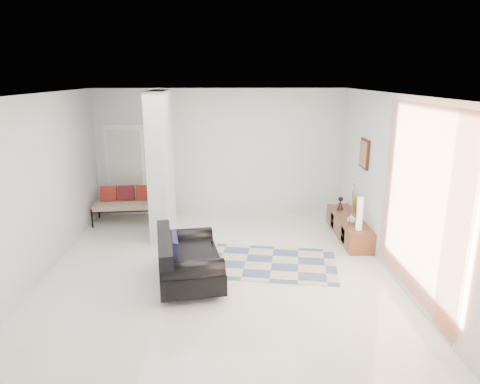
{
  "coord_description": "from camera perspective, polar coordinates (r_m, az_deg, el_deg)",
  "views": [
    {
      "loc": [
        0.17,
        -6.42,
        3.06
      ],
      "look_at": [
        0.37,
        0.6,
        1.14
      ],
      "focal_mm": 32.0,
      "sensor_mm": 36.0,
      "label": 1
    }
  ],
  "objects": [
    {
      "name": "floor",
      "position": [
        7.11,
        -2.92,
        -10.24
      ],
      "size": [
        6.0,
        6.0,
        0.0
      ],
      "primitive_type": "plane",
      "color": "silver",
      "rests_on": "ground"
    },
    {
      "name": "ceiling",
      "position": [
        6.42,
        -3.27,
        12.92
      ],
      "size": [
        6.0,
        6.0,
        0.0
      ],
      "primitive_type": "plane",
      "rotation": [
        3.14,
        0.0,
        0.0
      ],
      "color": "white",
      "rests_on": "wall_back"
    },
    {
      "name": "wall_back",
      "position": [
        9.56,
        -2.68,
        5.26
      ],
      "size": [
        6.0,
        0.0,
        6.0
      ],
      "primitive_type": "plane",
      "rotation": [
        1.57,
        0.0,
        0.0
      ],
      "color": "white",
      "rests_on": "ground"
    },
    {
      "name": "wall_front",
      "position": [
        3.8,
        -4.12,
        -10.69
      ],
      "size": [
        6.0,
        0.0,
        6.0
      ],
      "primitive_type": "plane",
      "rotation": [
        -1.57,
        0.0,
        0.0
      ],
      "color": "white",
      "rests_on": "ground"
    },
    {
      "name": "wall_left",
      "position": [
        7.24,
        -25.39,
        0.51
      ],
      "size": [
        0.0,
        6.0,
        6.0
      ],
      "primitive_type": "plane",
      "rotation": [
        1.57,
        0.0,
        1.57
      ],
      "color": "white",
      "rests_on": "ground"
    },
    {
      "name": "wall_right",
      "position": [
        7.11,
        19.65,
        0.86
      ],
      "size": [
        0.0,
        6.0,
        6.0
      ],
      "primitive_type": "plane",
      "rotation": [
        1.57,
        0.0,
        -1.57
      ],
      "color": "white",
      "rests_on": "ground"
    },
    {
      "name": "partition_column",
      "position": [
        8.28,
        -10.47,
        3.46
      ],
      "size": [
        0.35,
        1.2,
        2.8
      ],
      "primitive_type": "cube",
      "color": "silver",
      "rests_on": "floor"
    },
    {
      "name": "hallway_door",
      "position": [
        9.86,
        -14.96,
        2.81
      ],
      "size": [
        0.85,
        0.06,
        2.04
      ],
      "primitive_type": "cube",
      "color": "white",
      "rests_on": "floor"
    },
    {
      "name": "curtain",
      "position": [
        6.05,
        22.83,
        -1.41
      ],
      "size": [
        0.0,
        2.55,
        2.55
      ],
      "primitive_type": "plane",
      "rotation": [
        1.57,
        0.0,
        1.57
      ],
      "color": "#D76738",
      "rests_on": "wall_right"
    },
    {
      "name": "wall_art",
      "position": [
        8.32,
        16.26,
        4.91
      ],
      "size": [
        0.04,
        0.45,
        0.55
      ],
      "primitive_type": "cube",
      "color": "#321F0D",
      "rests_on": "wall_right"
    },
    {
      "name": "media_console",
      "position": [
        8.63,
        14.28,
        -4.54
      ],
      "size": [
        0.45,
        1.85,
        0.8
      ],
      "color": "brown",
      "rests_on": "floor"
    },
    {
      "name": "loveseat",
      "position": [
        6.62,
        -7.32,
        -8.98
      ],
      "size": [
        1.16,
        1.69,
        0.76
      ],
      "rotation": [
        0.0,
        0.0,
        0.17
      ],
      "color": "silver",
      "rests_on": "floor"
    },
    {
      "name": "daybed",
      "position": [
        9.51,
        -14.27,
        -1.32
      ],
      "size": [
        1.67,
        0.81,
        0.77
      ],
      "rotation": [
        0.0,
        0.0,
        0.08
      ],
      "color": "black",
      "rests_on": "floor"
    },
    {
      "name": "area_rug",
      "position": [
        7.32,
        4.26,
        -9.42
      ],
      "size": [
        2.34,
        1.75,
        0.01
      ],
      "primitive_type": "cube",
      "rotation": [
        0.0,
        0.0,
        -0.16
      ],
      "color": "beige",
      "rests_on": "floor"
    },
    {
      "name": "cylinder_lamp",
      "position": [
        7.86,
        15.67,
        -2.79
      ],
      "size": [
        0.11,
        0.11,
        0.6
      ],
      "primitive_type": "cylinder",
      "color": "beige",
      "rests_on": "media_console"
    },
    {
      "name": "bronze_figurine",
      "position": [
        8.98,
        13.24,
        -1.48
      ],
      "size": [
        0.15,
        0.15,
        0.27
      ],
      "primitive_type": null,
      "rotation": [
        0.0,
        0.0,
        0.16
      ],
      "color": "black",
      "rests_on": "media_console"
    },
    {
      "name": "vase",
      "position": [
        8.25,
        14.63,
        -3.42
      ],
      "size": [
        0.18,
        0.18,
        0.17
      ],
      "primitive_type": "imported",
      "rotation": [
        0.0,
        0.0,
        -0.11
      ],
      "color": "silver",
      "rests_on": "media_console"
    }
  ]
}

